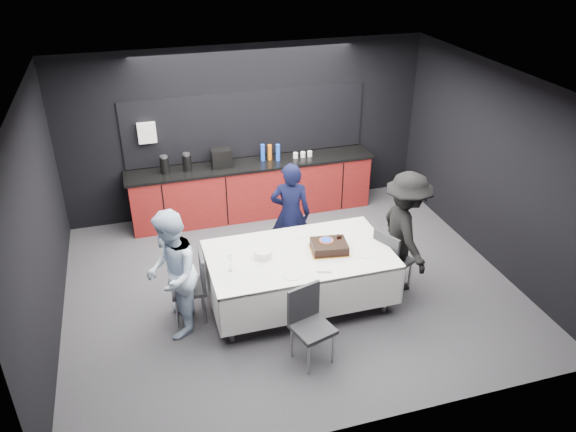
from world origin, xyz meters
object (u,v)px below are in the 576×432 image
at_px(party_table, 299,262).
at_px(chair_near, 309,319).
at_px(cake_assembly, 329,246).
at_px(person_left, 172,275).
at_px(person_center, 291,214).
at_px(chair_left, 194,282).
at_px(plate_stack, 263,253).
at_px(person_right, 405,232).
at_px(chair_right, 390,257).
at_px(champagne_flute, 230,259).

height_order(party_table, chair_near, chair_near).
height_order(cake_assembly, person_left, person_left).
bearing_deg(chair_near, person_center, 79.18).
relative_size(chair_left, person_left, 0.57).
bearing_deg(plate_stack, chair_near, -75.45).
bearing_deg(cake_assembly, chair_near, -121.65).
relative_size(party_table, plate_stack, 9.94).
bearing_deg(chair_left, plate_stack, -4.11).
bearing_deg(person_right, person_left, 95.27).
distance_m(plate_stack, chair_right, 1.74).
height_order(plate_stack, chair_near, chair_near).
bearing_deg(party_table, plate_stack, 174.90).
xyz_separation_m(party_table, plate_stack, (-0.46, 0.04, 0.19)).
bearing_deg(party_table, champagne_flute, -171.44).
distance_m(cake_assembly, person_right, 1.09).
relative_size(cake_assembly, person_center, 0.34).
distance_m(champagne_flute, person_center, 1.59).
relative_size(chair_near, person_left, 0.57).
relative_size(cake_assembly, chair_near, 0.57).
bearing_deg(champagne_flute, person_right, 3.27).
xyz_separation_m(party_table, champagne_flute, (-0.91, -0.14, 0.30)).
xyz_separation_m(cake_assembly, person_center, (-0.20, 1.05, -0.05)).
bearing_deg(chair_right, person_right, 18.04).
xyz_separation_m(chair_left, chair_near, (1.14, -1.09, 0.00)).
height_order(champagne_flute, person_left, person_left).
distance_m(cake_assembly, person_left, 1.99).
bearing_deg(chair_left, party_table, -4.45).
relative_size(cake_assembly, champagne_flute, 2.36).
relative_size(plate_stack, chair_right, 0.25).
distance_m(chair_right, chair_near, 1.71).
bearing_deg(person_right, plate_stack, 92.52).
height_order(cake_assembly, plate_stack, cake_assembly).
distance_m(champagne_flute, chair_left, 0.63).
bearing_deg(plate_stack, person_center, 56.01).
distance_m(chair_left, chair_right, 2.59).
distance_m(chair_left, person_left, 0.43).
bearing_deg(person_center, person_right, 159.17).
height_order(chair_left, person_right, person_right).
height_order(party_table, champagne_flute, champagne_flute).
height_order(cake_assembly, chair_right, cake_assembly).
distance_m(person_center, person_right, 1.63).
height_order(chair_left, person_center, person_center).
bearing_deg(person_center, chair_near, 96.37).
xyz_separation_m(party_table, chair_right, (1.25, -0.07, -0.11)).
bearing_deg(chair_right, person_left, -179.86).
bearing_deg(person_center, chair_right, 151.81).
xyz_separation_m(person_left, person_right, (3.07, 0.08, 0.03)).
height_order(champagne_flute, person_right, person_right).
height_order(party_table, cake_assembly, cake_assembly).
height_order(party_table, plate_stack, plate_stack).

